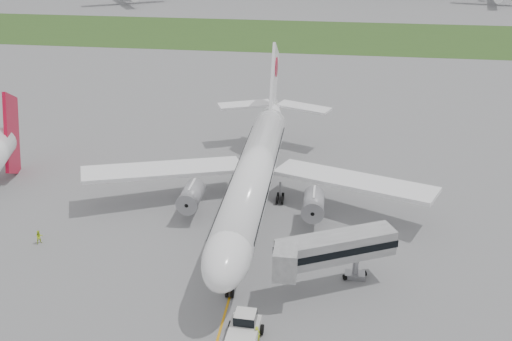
# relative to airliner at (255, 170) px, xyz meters

# --- Properties ---
(ground) EXTENTS (600.00, 600.00, 0.00)m
(ground) POSITION_rel_airliner_xyz_m (0.00, -4.87, -5.66)
(ground) COLOR gray
(ground) RESTS_ON ground
(apron_markings) EXTENTS (70.00, 70.00, 0.04)m
(apron_markings) POSITION_rel_airliner_xyz_m (0.00, -9.87, -5.66)
(apron_markings) COLOR orange
(apron_markings) RESTS_ON ground
(grass_strip) EXTENTS (600.00, 50.00, 0.02)m
(grass_strip) POSITION_rel_airliner_xyz_m (0.00, 115.13, -5.65)
(grass_strip) COLOR #32541F
(grass_strip) RESTS_ON ground
(airliner) EXTENTS (48.13, 53.95, 17.88)m
(airliner) POSITION_rel_airliner_xyz_m (0.00, 0.00, 0.00)
(airliner) COLOR white
(airliner) RESTS_ON ground
(pushback_tug) EXTENTS (3.56, 5.11, 2.56)m
(pushback_tug) POSITION_rel_airliner_xyz_m (2.50, -26.32, -4.48)
(pushback_tug) COLOR silver
(pushback_tug) RESTS_ON ground
(jet_bridge) EXTENTS (13.17, 9.22, 6.43)m
(jet_bridge) POSITION_rel_airliner_xyz_m (10.16, -16.73, -0.90)
(jet_bridge) COLOR #B4B4B7
(jet_bridge) RESTS_ON ground
(safety_cone_right) EXTENTS (0.39, 0.39, 0.54)m
(safety_cone_right) POSITION_rel_airliner_xyz_m (2.89, -22.93, -5.39)
(safety_cone_right) COLOR orange
(safety_cone_right) RESTS_ON ground
(ground_crew_near) EXTENTS (0.72, 0.48, 1.92)m
(ground_crew_near) POSITION_rel_airliner_xyz_m (3.76, -26.36, -4.70)
(ground_crew_near) COLOR #CEE626
(ground_crew_near) RESTS_ON ground
(ground_crew_far) EXTENTS (1.05, 1.07, 1.74)m
(ground_crew_far) POSITION_rel_airliner_xyz_m (-24.94, -12.55, -4.79)
(ground_crew_far) COLOR #C3E325
(ground_crew_far) RESTS_ON ground
(distant_aircraft_left) EXTENTS (45.46, 44.13, 13.22)m
(distant_aircraft_left) POSITION_rel_airliner_xyz_m (-77.60, 169.33, -5.66)
(distant_aircraft_left) COLOR white
(distant_aircraft_left) RESTS_ON ground
(distant_aircraft_right) EXTENTS (38.40, 35.37, 12.68)m
(distant_aircraft_right) POSITION_rel_airliner_xyz_m (75.36, 187.36, -5.66)
(distant_aircraft_right) COLOR white
(distant_aircraft_right) RESTS_ON ground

